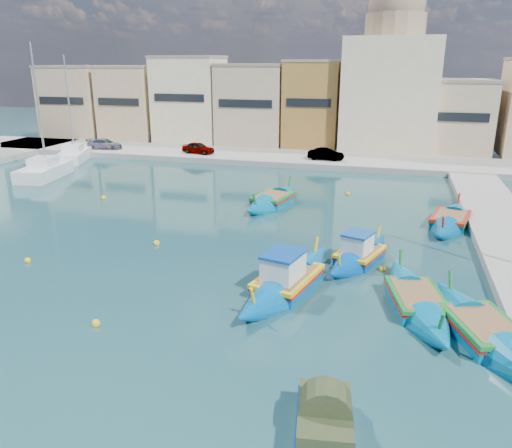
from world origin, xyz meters
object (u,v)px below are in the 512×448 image
at_px(luzzu_turquoise_cabin, 288,282).
at_px(luzzu_blue_south, 416,302).
at_px(yacht_midnorth, 55,168).
at_px(luzzu_cyan_south, 484,333).
at_px(luzzu_cyan_mid, 450,221).
at_px(tender_far, 325,423).
at_px(luzzu_green, 273,201).
at_px(luzzu_blue_cabin, 359,256).
at_px(church_block, 391,77).
at_px(yacht_north, 78,153).

distance_m(luzzu_turquoise_cabin, luzzu_blue_south, 5.72).
bearing_deg(yacht_midnorth, luzzu_cyan_south, -31.28).
bearing_deg(luzzu_cyan_mid, tender_far, -103.32).
height_order(luzzu_turquoise_cabin, luzzu_green, luzzu_turquoise_cabin).
bearing_deg(tender_far, luzzu_blue_cabin, 90.45).
distance_m(church_block, luzzu_blue_cabin, 35.44).
xyz_separation_m(luzzu_blue_cabin, yacht_midnorth, (-29.55, 14.45, 0.19)).
bearing_deg(luzzu_turquoise_cabin, luzzu_green, 106.51).
relative_size(luzzu_cyan_mid, luzzu_green, 1.01).
bearing_deg(luzzu_cyan_south, luzzu_blue_south, 140.09).
distance_m(luzzu_blue_cabin, luzzu_green, 11.84).
bearing_deg(luzzu_cyan_mid, church_block, 100.52).
relative_size(church_block, luzzu_blue_cabin, 2.56).
distance_m(church_block, luzzu_cyan_mid, 28.35).
distance_m(luzzu_blue_cabin, luzzu_cyan_mid, 9.34).
distance_m(luzzu_cyan_mid, luzzu_cyan_south, 14.46).
distance_m(luzzu_cyan_south, yacht_midnorth, 40.64).
bearing_deg(luzzu_cyan_south, luzzu_blue_cabin, 127.91).
relative_size(luzzu_blue_south, luzzu_cyan_south, 1.04).
xyz_separation_m(luzzu_turquoise_cabin, luzzu_cyan_south, (8.12, -2.31, -0.09)).
distance_m(luzzu_green, tender_far, 24.05).
bearing_deg(luzzu_green, luzzu_blue_south, -55.25).
relative_size(luzzu_green, luzzu_blue_south, 0.97).
relative_size(church_block, luzzu_blue_south, 2.14).
bearing_deg(luzzu_cyan_mid, yacht_midnorth, 169.15).
bearing_deg(church_block, luzzu_blue_cabin, -90.30).
relative_size(church_block, yacht_north, 1.64).
bearing_deg(tender_far, church_block, 89.91).
xyz_separation_m(church_block, luzzu_blue_cabin, (-0.18, -34.50, -8.09)).
height_order(luzzu_cyan_mid, yacht_midnorth, yacht_midnorth).
bearing_deg(luzzu_blue_south, yacht_midnorth, 149.43).
relative_size(church_block, luzzu_green, 2.20).
bearing_deg(luzzu_cyan_mid, yacht_north, 158.96).
height_order(luzzu_blue_cabin, luzzu_cyan_mid, luzzu_blue_cabin).
distance_m(church_block, yacht_north, 35.66).
relative_size(luzzu_turquoise_cabin, tender_far, 3.05).
distance_m(luzzu_turquoise_cabin, luzzu_cyan_mid, 14.58).
xyz_separation_m(church_block, luzzu_turquoise_cabin, (-3.12, -38.84, -8.04)).
bearing_deg(luzzu_turquoise_cabin, luzzu_blue_south, -3.00).
height_order(luzzu_green, luzzu_blue_south, luzzu_green).
xyz_separation_m(luzzu_turquoise_cabin, luzzu_blue_south, (5.71, -0.30, -0.10)).
distance_m(church_block, luzzu_turquoise_cabin, 39.79).
distance_m(luzzu_turquoise_cabin, luzzu_green, 14.45).
xyz_separation_m(luzzu_blue_cabin, tender_far, (0.11, -13.45, 0.14)).
bearing_deg(luzzu_blue_south, yacht_north, 142.59).
relative_size(church_block, yacht_midnorth, 1.51).
distance_m(luzzu_green, luzzu_blue_south, 17.23).
height_order(church_block, luzzu_blue_cabin, church_block).
bearing_deg(luzzu_cyan_south, luzzu_green, 127.09).
height_order(luzzu_blue_cabin, luzzu_blue_south, luzzu_blue_cabin).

